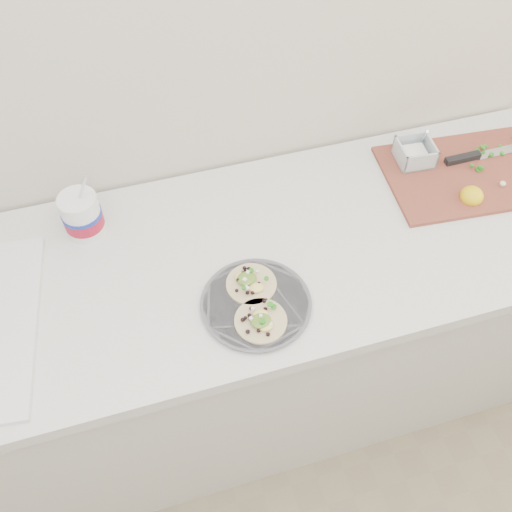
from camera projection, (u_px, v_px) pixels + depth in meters
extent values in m
cube|color=beige|center=(103.00, 64.00, 1.28)|extent=(3.50, 0.05, 2.60)
cube|color=silver|center=(173.00, 359.00, 1.80)|extent=(2.40, 0.62, 0.86)
cube|color=silver|center=(154.00, 281.00, 1.43)|extent=(2.44, 0.66, 0.04)
cylinder|color=#54545A|center=(256.00, 304.00, 1.35)|extent=(0.25, 0.25, 0.01)
cylinder|color=#54545A|center=(256.00, 303.00, 1.35)|extent=(0.27, 0.27, 0.00)
cylinder|color=white|center=(82.00, 215.00, 1.46)|extent=(0.10, 0.10, 0.12)
cylinder|color=#A6122B|center=(83.00, 218.00, 1.47)|extent=(0.10, 0.10, 0.04)
cylinder|color=#192D99|center=(81.00, 213.00, 1.45)|extent=(0.10, 0.10, 0.01)
cube|color=brown|center=(465.00, 174.00, 1.63)|extent=(0.48, 0.35, 0.01)
cube|color=white|center=(414.00, 155.00, 1.64)|extent=(0.06, 0.06, 0.03)
ellipsoid|color=yellow|center=(473.00, 194.00, 1.55)|extent=(0.06, 0.06, 0.05)
cube|color=silver|center=(501.00, 151.00, 1.67)|extent=(0.17, 0.03, 0.00)
cube|color=black|center=(463.00, 158.00, 1.65)|extent=(0.11, 0.02, 0.02)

